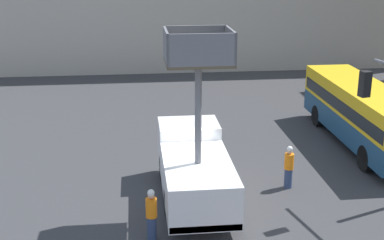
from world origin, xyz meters
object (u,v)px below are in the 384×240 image
(road_worker_near_truck, at_px, (152,215))
(road_worker_directing, at_px, (289,167))
(utility_truck, at_px, (194,165))
(city_bus, at_px, (362,110))

(road_worker_near_truck, relative_size, road_worker_directing, 1.01)
(utility_truck, relative_size, road_worker_near_truck, 3.71)
(city_bus, xyz_separation_m, road_worker_directing, (-4.92, -4.49, -0.88))
(utility_truck, bearing_deg, road_worker_directing, 10.00)
(utility_truck, bearing_deg, city_bus, 30.35)
(road_worker_near_truck, bearing_deg, utility_truck, -112.10)
(city_bus, distance_m, road_worker_directing, 6.72)
(road_worker_directing, bearing_deg, city_bus, -75.07)
(city_bus, height_order, road_worker_near_truck, city_bus)
(city_bus, bearing_deg, road_worker_directing, 129.48)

